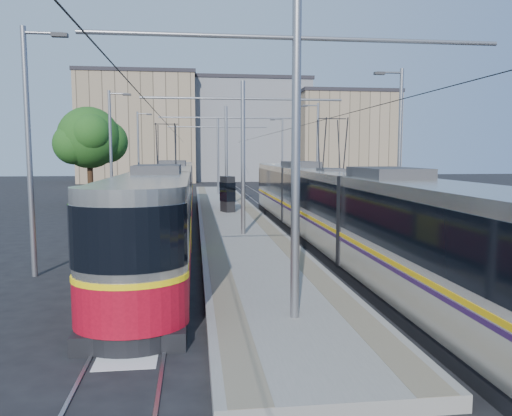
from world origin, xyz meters
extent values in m
plane|color=black|center=(0.00, 0.00, 0.00)|extent=(160.00, 160.00, 0.00)
cube|color=gray|center=(0.00, 17.00, 0.15)|extent=(4.00, 50.00, 0.30)
cube|color=gray|center=(-1.45, 17.00, 0.30)|extent=(0.70, 50.00, 0.01)
cube|color=gray|center=(1.45, 17.00, 0.30)|extent=(0.70, 50.00, 0.01)
cube|color=gray|center=(-4.32, 17.00, 0.01)|extent=(0.07, 70.00, 0.03)
cube|color=gray|center=(-2.88, 17.00, 0.01)|extent=(0.07, 70.00, 0.03)
cube|color=gray|center=(2.88, 17.00, 0.01)|extent=(0.07, 70.00, 0.03)
cube|color=gray|center=(4.32, 17.00, 0.01)|extent=(0.07, 70.00, 0.03)
cube|color=silver|center=(-3.60, -3.00, 0.01)|extent=(1.20, 5.00, 0.01)
cube|color=black|center=(-3.60, 10.67, 0.20)|extent=(2.30, 31.46, 0.40)
cube|color=#B7B2A8|center=(-3.60, 10.67, 1.85)|extent=(2.40, 29.86, 2.90)
cube|color=black|center=(-3.60, 10.67, 2.35)|extent=(2.43, 29.86, 1.30)
cube|color=yellow|center=(-3.60, 10.67, 1.45)|extent=(2.43, 29.86, 0.12)
cube|color=#AB091D|center=(-3.60, 10.67, 0.95)|extent=(2.42, 29.86, 1.10)
cube|color=#2D2D30|center=(-3.60, 10.67, 3.45)|extent=(1.68, 3.00, 0.30)
cube|color=black|center=(3.60, 5.93, 0.20)|extent=(2.30, 30.94, 0.40)
cube|color=beige|center=(3.60, 5.93, 1.85)|extent=(2.40, 29.34, 2.90)
cube|color=black|center=(3.60, 5.93, 2.35)|extent=(2.43, 29.34, 1.30)
cube|color=#E9AE0C|center=(3.60, 5.93, 1.45)|extent=(2.43, 29.34, 0.12)
cube|color=#2C1241|center=(3.60, 5.93, 1.30)|extent=(2.43, 29.34, 0.10)
cube|color=#2D2D30|center=(3.60, 5.93, 3.45)|extent=(1.68, 3.00, 0.30)
cylinder|color=gray|center=(0.00, -4.00, 3.80)|extent=(0.20, 0.20, 7.00)
cylinder|color=gray|center=(0.00, -4.00, 6.50)|extent=(9.20, 0.10, 0.10)
cylinder|color=gray|center=(0.00, 8.00, 3.80)|extent=(0.20, 0.20, 7.00)
cylinder|color=gray|center=(0.00, 8.00, 6.50)|extent=(9.20, 0.10, 0.10)
cylinder|color=gray|center=(0.00, 20.00, 3.80)|extent=(0.20, 0.20, 7.00)
cylinder|color=gray|center=(0.00, 20.00, 6.50)|extent=(9.20, 0.10, 0.10)
cylinder|color=gray|center=(0.00, 32.00, 3.80)|extent=(0.20, 0.20, 7.00)
cylinder|color=gray|center=(0.00, 32.00, 6.50)|extent=(9.20, 0.10, 0.10)
cylinder|color=black|center=(-3.60, 17.00, 5.55)|extent=(0.02, 70.00, 0.02)
cylinder|color=black|center=(3.60, 17.00, 5.55)|extent=(0.02, 70.00, 0.02)
cylinder|color=gray|center=(-7.50, 2.00, 4.00)|extent=(0.18, 0.18, 8.00)
cube|color=#2D2D30|center=(-6.40, 2.00, 7.75)|extent=(0.50, 0.22, 0.12)
cylinder|color=gray|center=(-7.50, 18.00, 4.00)|extent=(0.18, 0.18, 8.00)
cube|color=#2D2D30|center=(-6.40, 18.00, 7.75)|extent=(0.50, 0.22, 0.12)
cylinder|color=gray|center=(-7.50, 34.00, 4.00)|extent=(0.18, 0.18, 8.00)
cube|color=#2D2D30|center=(-6.40, 34.00, 7.75)|extent=(0.50, 0.22, 0.12)
cylinder|color=gray|center=(7.50, 8.00, 4.00)|extent=(0.18, 0.18, 8.00)
cube|color=#2D2D30|center=(6.40, 8.00, 7.75)|extent=(0.50, 0.22, 0.12)
cylinder|color=gray|center=(7.50, 24.00, 4.00)|extent=(0.18, 0.18, 8.00)
cube|color=#2D2D30|center=(6.40, 24.00, 7.75)|extent=(0.50, 0.22, 0.12)
cylinder|color=gray|center=(7.50, 40.00, 4.00)|extent=(0.18, 0.18, 8.00)
cube|color=#2D2D30|center=(6.40, 40.00, 7.75)|extent=(0.50, 0.22, 0.12)
cube|color=black|center=(-0.12, 17.05, 1.45)|extent=(0.94, 1.15, 2.29)
cube|color=black|center=(-0.12, 17.05, 1.59)|extent=(0.99, 1.20, 1.19)
cylinder|color=#382314|center=(-10.36, 25.67, 1.59)|extent=(0.44, 0.44, 3.19)
sphere|color=#144717|center=(-10.36, 25.67, 5.28)|extent=(4.78, 4.78, 4.78)
sphere|color=#144717|center=(-9.16, 26.47, 4.98)|extent=(3.38, 3.38, 3.38)
cube|color=gray|center=(-10.00, 60.00, 7.46)|extent=(16.00, 12.00, 14.92)
cube|color=#262328|center=(-10.00, 60.00, 15.17)|extent=(16.32, 12.24, 0.50)
cube|color=slate|center=(6.00, 64.00, 7.38)|extent=(18.00, 14.00, 14.76)
cube|color=#262328|center=(6.00, 64.00, 15.01)|extent=(18.36, 14.28, 0.50)
cube|color=gray|center=(20.00, 58.00, 6.32)|extent=(14.00, 10.00, 12.64)
cube|color=#262328|center=(20.00, 58.00, 12.89)|extent=(14.28, 10.20, 0.50)
camera|label=1|loc=(-2.24, -14.88, 4.01)|focal=35.00mm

